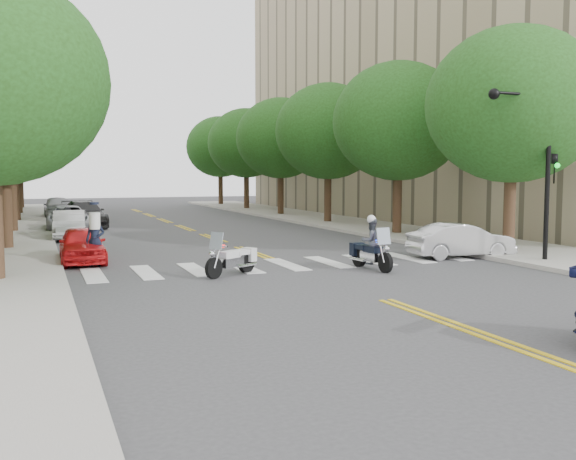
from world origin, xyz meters
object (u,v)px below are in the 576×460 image
motorcycle_police (370,245)px  officer_standing (95,240)px  motorcycle_parked (235,259)px  convertible (461,241)px

motorcycle_police → officer_standing: size_ratio=1.26×
motorcycle_police → officer_standing: motorcycle_police is taller
motorcycle_parked → motorcycle_police: bearing=-128.9°
motorcycle_parked → officer_standing: officer_standing is taller
motorcycle_police → motorcycle_parked: motorcycle_police is taller
officer_standing → convertible: 12.74m
motorcycle_police → convertible: (4.41, 1.25, -0.15)m
motorcycle_parked → convertible: motorcycle_parked is taller
motorcycle_parked → convertible: (8.74, 0.75, 0.16)m
motorcycle_police → motorcycle_parked: 4.37m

